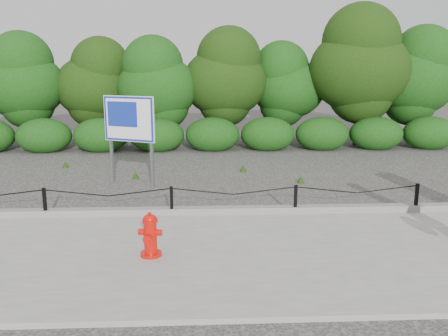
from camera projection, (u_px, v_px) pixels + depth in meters
ground at (172, 219)px, 9.55m from camera, size 90.00×90.00×0.00m
sidewalk at (164, 257)px, 7.59m from camera, size 14.00×4.00×0.08m
curb at (172, 211)px, 9.57m from camera, size 14.00×0.22×0.14m
chain_barrier at (172, 197)px, 9.45m from camera, size 10.06×0.06×0.60m
treeline at (216, 76)px, 17.74m from camera, size 20.40×3.71×5.12m
fire_hydrant at (150, 235)px, 7.45m from camera, size 0.39×0.41×0.72m
advertising_sign at (129, 123)px, 11.87m from camera, size 1.32×0.64×2.28m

